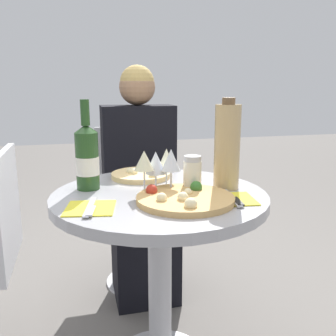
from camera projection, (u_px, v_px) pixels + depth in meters
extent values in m
cylinder|color=#B2B2B7|center=(160.00, 286.00, 1.42)|extent=(0.09, 0.09, 0.66)
cylinder|color=#9E9EA3|center=(160.00, 198.00, 1.34)|extent=(0.77, 0.77, 0.04)
cylinder|color=silver|center=(141.00, 280.00, 2.14)|extent=(0.38, 0.38, 0.01)
cylinder|color=silver|center=(140.00, 245.00, 2.09)|extent=(0.06, 0.06, 0.44)
cube|color=silver|center=(139.00, 204.00, 2.04)|extent=(0.43, 0.43, 0.03)
cube|color=silver|center=(133.00, 160.00, 2.18)|extent=(0.43, 0.02, 0.39)
cube|color=black|center=(145.00, 254.00, 1.95)|extent=(0.32, 0.30, 0.47)
cube|color=black|center=(138.00, 155.00, 1.98)|extent=(0.38, 0.18, 0.52)
sphere|color=#997051|center=(137.00, 87.00, 1.90)|extent=(0.18, 0.18, 0.18)
sphere|color=tan|center=(137.00, 82.00, 1.90)|extent=(0.18, 0.18, 0.18)
cube|color=silver|center=(7.00, 204.00, 1.37)|extent=(0.02, 0.43, 0.39)
cylinder|color=tan|center=(185.00, 199.00, 1.23)|extent=(0.32, 0.32, 0.02)
sphere|color=#B22D1E|center=(152.00, 190.00, 1.27)|extent=(0.04, 0.04, 0.04)
sphere|color=beige|center=(162.00, 198.00, 1.18)|extent=(0.03, 0.03, 0.03)
sphere|color=beige|center=(191.00, 204.00, 1.12)|extent=(0.04, 0.04, 0.04)
sphere|color=beige|center=(188.00, 192.00, 1.26)|extent=(0.03, 0.03, 0.03)
sphere|color=#336B28|center=(196.00, 187.00, 1.30)|extent=(0.04, 0.04, 0.04)
sphere|color=beige|center=(183.00, 197.00, 1.19)|extent=(0.04, 0.04, 0.04)
cylinder|color=#E5C17F|center=(141.00, 175.00, 1.55)|extent=(0.24, 0.24, 0.02)
sphere|color=beige|center=(134.00, 172.00, 1.54)|extent=(0.03, 0.03, 0.03)
sphere|color=beige|center=(154.00, 168.00, 1.61)|extent=(0.02, 0.02, 0.02)
sphere|color=beige|center=(130.00, 171.00, 1.56)|extent=(0.03, 0.03, 0.03)
sphere|color=beige|center=(152.00, 175.00, 1.49)|extent=(0.03, 0.03, 0.03)
cylinder|color=#23471E|center=(87.00, 161.00, 1.36)|extent=(0.08, 0.08, 0.21)
cone|color=#23471E|center=(86.00, 129.00, 1.34)|extent=(0.08, 0.08, 0.03)
cylinder|color=#23471E|center=(85.00, 113.00, 1.33)|extent=(0.03, 0.03, 0.09)
cylinder|color=silver|center=(88.00, 166.00, 1.37)|extent=(0.09, 0.09, 0.07)
cylinder|color=tan|center=(227.00, 147.00, 1.36)|extent=(0.09, 0.09, 0.31)
cylinder|color=brown|center=(229.00, 101.00, 1.32)|extent=(0.05, 0.05, 0.02)
cylinder|color=silver|center=(192.00, 176.00, 1.36)|extent=(0.07, 0.07, 0.11)
cylinder|color=#B2B2B7|center=(192.00, 158.00, 1.34)|extent=(0.06, 0.06, 0.02)
cylinder|color=silver|center=(145.00, 194.00, 1.32)|extent=(0.06, 0.06, 0.00)
cylinder|color=silver|center=(144.00, 182.00, 1.31)|extent=(0.01, 0.01, 0.08)
cone|color=beige|center=(144.00, 160.00, 1.29)|extent=(0.07, 0.07, 0.07)
cylinder|color=silver|center=(166.00, 187.00, 1.40)|extent=(0.06, 0.06, 0.00)
cylinder|color=silver|center=(166.00, 179.00, 1.40)|extent=(0.01, 0.01, 0.06)
cone|color=beige|center=(166.00, 160.00, 1.38)|extent=(0.07, 0.07, 0.08)
cylinder|color=silver|center=(171.00, 192.00, 1.34)|extent=(0.06, 0.06, 0.00)
cylinder|color=silver|center=(171.00, 181.00, 1.33)|extent=(0.01, 0.01, 0.08)
cone|color=silver|center=(171.00, 160.00, 1.31)|extent=(0.07, 0.07, 0.08)
cylinder|color=silver|center=(156.00, 190.00, 1.36)|extent=(0.06, 0.06, 0.00)
cylinder|color=silver|center=(156.00, 182.00, 1.35)|extent=(0.01, 0.01, 0.06)
cone|color=silver|center=(156.00, 162.00, 1.34)|extent=(0.07, 0.07, 0.08)
cube|color=yellow|center=(90.00, 208.00, 1.16)|extent=(0.18, 0.18, 0.00)
cube|color=silver|center=(90.00, 207.00, 1.16)|extent=(0.05, 0.19, 0.00)
cube|color=silver|center=(91.00, 211.00, 1.12)|extent=(0.04, 0.09, 0.00)
cube|color=yellow|center=(232.00, 199.00, 1.26)|extent=(0.17, 0.17, 0.00)
cube|color=silver|center=(232.00, 198.00, 1.25)|extent=(0.04, 0.19, 0.00)
cube|color=black|center=(238.00, 201.00, 1.21)|extent=(0.03, 0.09, 0.00)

